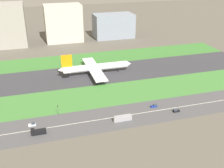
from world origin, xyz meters
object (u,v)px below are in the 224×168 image
at_px(bus_0, 123,118).
at_px(fuel_tank_west, 72,27).
at_px(airliner, 94,68).
at_px(office_tower, 114,26).
at_px(car_1, 154,106).
at_px(truck_0, 38,132).
at_px(car_4, 176,111).
at_px(car_2, 32,124).
at_px(hangar_building, 63,23).
at_px(traffic_light, 58,109).

bearing_deg(bus_0, fuel_tank_west, -91.32).
distance_m(airliner, office_tower, 125.47).
bearing_deg(car_1, truck_0, -172.57).
relative_size(airliner, car_4, 14.77).
distance_m(airliner, truck_0, 93.34).
xyz_separation_m(bus_0, car_2, (-53.73, 10.00, -0.90)).
distance_m(truck_0, hangar_building, 197.17).
bearing_deg(bus_0, airliner, -90.25).
bearing_deg(hangar_building, truck_0, -101.79).
height_order(airliner, car_4, airliner).
height_order(traffic_light, office_tower, office_tower).
distance_m(car_1, hangar_building, 186.81).
xyz_separation_m(car_4, traffic_light, (-74.39, 17.99, 3.37)).
xyz_separation_m(airliner, traffic_light, (-37.74, -60.01, -1.94)).
bearing_deg(car_2, bus_0, -10.54).
bearing_deg(traffic_light, airliner, 57.83).
xyz_separation_m(truck_0, car_1, (76.69, 10.00, -0.75)).
bearing_deg(hangar_building, bus_0, -86.83).
bearing_deg(bus_0, car_1, -158.94).
xyz_separation_m(car_2, office_tower, (105.81, 182.00, 13.71)).
relative_size(truck_0, car_1, 1.91).
height_order(bus_0, traffic_light, traffic_light).
bearing_deg(car_2, car_1, 0.00).
bearing_deg(fuel_tank_west, car_4, -82.43).
height_order(traffic_light, fuel_tank_west, fuel_tank_west).
bearing_deg(truck_0, traffic_light, -126.51).
bearing_deg(office_tower, airliner, -114.41).
relative_size(hangar_building, office_tower, 0.88).
relative_size(bus_0, office_tower, 0.23).
bearing_deg(traffic_light, office_tower, 62.79).
distance_m(car_2, fuel_tank_west, 234.65).
height_order(truck_0, car_2, truck_0).
bearing_deg(office_tower, car_2, -120.17).
relative_size(truck_0, car_2, 1.91).
relative_size(hangar_building, fuel_tank_west, 2.07).
bearing_deg(car_4, airliner, -64.83).
relative_size(bus_0, car_2, 2.64).
relative_size(car_1, traffic_light, 0.61).
xyz_separation_m(car_4, car_2, (-90.72, 10.00, 0.00)).
relative_size(car_1, hangar_building, 0.10).
distance_m(bus_0, traffic_light, 41.57).
xyz_separation_m(car_4, truck_0, (-87.71, -0.00, 0.75)).
height_order(car_4, car_1, same).
xyz_separation_m(car_2, fuel_tank_west, (59.21, 227.00, 5.19)).
distance_m(airliner, car_2, 87.04).
bearing_deg(car_2, car_4, -6.29).
bearing_deg(truck_0, office_tower, -118.17).
xyz_separation_m(car_1, office_tower, (26.11, 182.00, 13.71)).
bearing_deg(airliner, hangar_building, 95.50).
relative_size(truck_0, traffic_light, 1.17).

